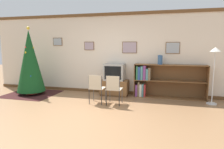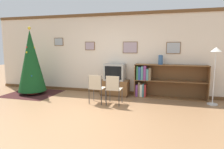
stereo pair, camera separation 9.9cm
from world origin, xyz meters
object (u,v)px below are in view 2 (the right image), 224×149
(television, at_px, (115,72))
(folding_chair_right, at_px, (113,88))
(folding_chair_left, at_px, (96,87))
(vase, at_px, (161,60))
(bookshelf, at_px, (157,81))
(tv_console, at_px, (115,88))
(standing_lamp, at_px, (215,61))
(christmas_tree, at_px, (31,61))

(television, xyz_separation_m, folding_chair_right, (0.25, -1.09, -0.30))
(folding_chair_left, bearing_deg, vase, 34.34)
(television, relative_size, vase, 2.27)
(television, height_order, vase, vase)
(folding_chair_left, distance_m, bookshelf, 1.99)
(tv_console, xyz_separation_m, bookshelf, (1.35, 0.08, 0.28))
(bookshelf, relative_size, standing_lamp, 1.37)
(bookshelf, distance_m, standing_lamp, 1.72)
(christmas_tree, distance_m, tv_console, 2.93)
(tv_console, bearing_deg, bookshelf, 3.52)
(vase, xyz_separation_m, standing_lamp, (1.45, -0.37, 0.02))
(vase, bearing_deg, folding_chair_left, -145.66)
(bookshelf, bearing_deg, television, -176.38)
(folding_chair_left, bearing_deg, christmas_tree, 168.33)
(tv_console, height_order, vase, vase)
(christmas_tree, xyz_separation_m, vase, (4.18, 0.64, 0.08))
(tv_console, relative_size, standing_lamp, 0.58)
(christmas_tree, xyz_separation_m, television, (2.74, 0.57, -0.34))
(folding_chair_left, relative_size, standing_lamp, 0.52)
(vase, distance_m, standing_lamp, 1.50)
(television, bearing_deg, vase, 2.55)
(standing_lamp, bearing_deg, television, 173.96)
(folding_chair_left, bearing_deg, folding_chair_right, 0.00)
(folding_chair_right, bearing_deg, bookshelf, 46.78)
(christmas_tree, distance_m, folding_chair_right, 3.10)
(christmas_tree, bearing_deg, folding_chair_right, -9.76)
(folding_chair_left, xyz_separation_m, bookshelf, (1.60, 1.17, 0.06))
(folding_chair_right, bearing_deg, christmas_tree, 170.24)
(television, xyz_separation_m, standing_lamp, (2.89, -0.31, 0.44))
(bookshelf, bearing_deg, christmas_tree, -170.86)
(tv_console, distance_m, vase, 1.72)
(folding_chair_left, height_order, vase, vase)
(folding_chair_right, bearing_deg, vase, 44.18)
(christmas_tree, relative_size, folding_chair_right, 2.72)
(bookshelf, xyz_separation_m, vase, (0.08, -0.02, 0.66))
(television, relative_size, folding_chair_left, 0.80)
(vase, bearing_deg, christmas_tree, -171.33)
(christmas_tree, xyz_separation_m, folding_chair_left, (2.49, -0.51, -0.64))
(christmas_tree, height_order, television, christmas_tree)
(folding_chair_left, xyz_separation_m, vase, (1.69, 1.15, 0.72))
(television, distance_m, folding_chair_right, 1.16)
(tv_console, bearing_deg, folding_chair_right, -77.06)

